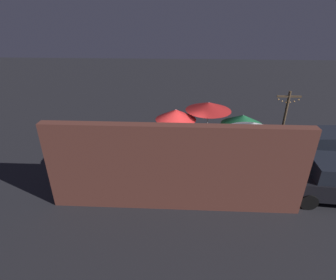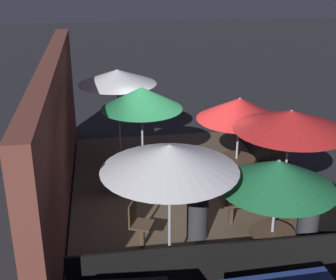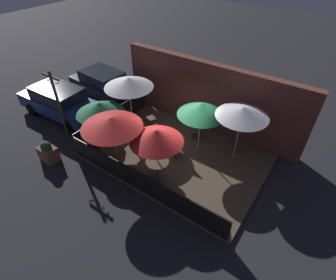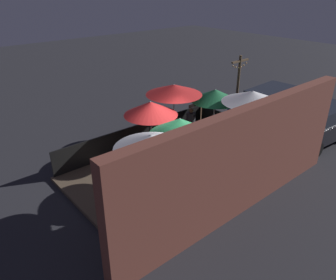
% 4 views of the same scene
% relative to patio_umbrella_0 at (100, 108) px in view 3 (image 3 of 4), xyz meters
% --- Properties ---
extents(ground_plane, '(60.00, 60.00, 0.00)m').
position_rel_patio_umbrella_0_xyz_m(ground_plane, '(3.04, 1.15, -1.96)').
color(ground_plane, '#26262B').
extents(patio_deck, '(7.27, 4.91, 0.12)m').
position_rel_patio_umbrella_0_xyz_m(patio_deck, '(3.04, 1.15, -1.90)').
color(patio_deck, brown).
rests_on(patio_deck, ground_plane).
extents(building_wall, '(8.87, 0.36, 3.28)m').
position_rel_patio_umbrella_0_xyz_m(building_wall, '(3.04, 3.84, -0.32)').
color(building_wall, brown).
rests_on(building_wall, ground_plane).
extents(fence_front, '(7.07, 0.05, 0.95)m').
position_rel_patio_umbrella_0_xyz_m(fence_front, '(3.04, -1.26, -1.36)').
color(fence_front, black).
rests_on(fence_front, patio_deck).
extents(fence_side_left, '(0.05, 4.71, 0.95)m').
position_rel_patio_umbrella_0_xyz_m(fence_side_left, '(-0.55, 1.15, -1.36)').
color(fence_side_left, black).
rests_on(fence_side_left, patio_deck).
extents(patio_umbrella_0, '(1.98, 1.98, 2.08)m').
position_rel_patio_umbrella_0_xyz_m(patio_umbrella_0, '(0.00, 0.00, 0.00)').
color(patio_umbrella_0, '#B2B2B7').
rests_on(patio_umbrella_0, patio_deck).
extents(patio_umbrella_1, '(1.95, 1.95, 2.20)m').
position_rel_patio_umbrella_0_xyz_m(patio_umbrella_1, '(3.11, -0.26, 0.11)').
color(patio_umbrella_1, '#B2B2B7').
rests_on(patio_umbrella_1, patio_deck).
extents(patio_umbrella_2, '(2.24, 2.24, 2.40)m').
position_rel_patio_umbrella_0_xyz_m(patio_umbrella_2, '(1.53, -0.81, 0.36)').
color(patio_umbrella_2, '#B2B2B7').
rests_on(patio_umbrella_2, patio_deck).
extents(patio_umbrella_3, '(2.01, 2.01, 2.47)m').
position_rel_patio_umbrella_0_xyz_m(patio_umbrella_3, '(5.13, 2.39, 0.44)').
color(patio_umbrella_3, '#B2B2B7').
rests_on(patio_umbrella_3, patio_deck).
extents(patio_umbrella_4, '(1.90, 1.90, 2.39)m').
position_rel_patio_umbrella_0_xyz_m(patio_umbrella_4, '(3.67, 1.91, 0.29)').
color(patio_umbrella_4, '#B2B2B7').
rests_on(patio_umbrella_4, patio_deck).
extents(patio_umbrella_5, '(2.22, 2.22, 2.46)m').
position_rel_patio_umbrella_0_xyz_m(patio_umbrella_5, '(0.02, 1.80, 0.40)').
color(patio_umbrella_5, '#B2B2B7').
rests_on(patio_umbrella_5, patio_deck).
extents(dining_table_0, '(0.79, 0.79, 0.73)m').
position_rel_patio_umbrella_0_xyz_m(dining_table_0, '(0.00, 0.00, -1.26)').
color(dining_table_0, '#4C3828').
rests_on(dining_table_0, patio_deck).
extents(dining_table_1, '(0.89, 0.89, 0.72)m').
position_rel_patio_umbrella_0_xyz_m(dining_table_1, '(3.11, -0.26, -1.26)').
color(dining_table_1, '#4C3828').
rests_on(dining_table_1, patio_deck).
extents(dining_table_2, '(0.74, 0.74, 0.71)m').
position_rel_patio_umbrella_0_xyz_m(dining_table_2, '(1.53, -0.81, -1.29)').
color(dining_table_2, '#4C3828').
rests_on(dining_table_2, patio_deck).
extents(patio_chair_0, '(0.40, 0.40, 0.92)m').
position_rel_patio_umbrella_0_xyz_m(patio_chair_0, '(3.08, 2.60, -1.34)').
color(patio_chair_0, '#4C3828').
rests_on(patio_chair_0, patio_deck).
extents(patio_chair_1, '(0.52, 0.52, 0.95)m').
position_rel_patio_umbrella_0_xyz_m(patio_chair_1, '(0.95, 2.25, -1.32)').
color(patio_chair_1, '#4C3828').
rests_on(patio_chair_1, patio_deck).
extents(patio_chair_2, '(0.42, 0.42, 0.95)m').
position_rel_patio_umbrella_0_xyz_m(patio_chair_2, '(3.03, 1.12, -1.32)').
color(patio_chair_2, '#4C3828').
rests_on(patio_chair_2, patio_deck).
extents(patio_chair_3, '(0.42, 0.42, 0.95)m').
position_rel_patio_umbrella_0_xyz_m(patio_chair_3, '(1.48, 0.37, -1.31)').
color(patio_chair_3, '#4C3828').
rests_on(patio_chair_3, patio_deck).
extents(patron_0, '(0.55, 0.55, 1.13)m').
position_rel_patio_umbrella_0_xyz_m(patron_0, '(0.47, -0.89, -1.34)').
color(patron_0, '#333338').
rests_on(patron_0, patio_deck).
extents(patron_1, '(0.55, 0.55, 1.17)m').
position_rel_patio_umbrella_0_xyz_m(patron_1, '(1.12, 1.09, -1.33)').
color(patron_1, '#333338').
rests_on(patron_1, patio_deck).
extents(planter_box, '(0.77, 0.54, 0.99)m').
position_rel_patio_umbrella_0_xyz_m(planter_box, '(-1.20, -2.10, -1.51)').
color(planter_box, brown).
rests_on(planter_box, ground_plane).
extents(light_post, '(1.10, 0.12, 3.21)m').
position_rel_patio_umbrella_0_xyz_m(light_post, '(-2.10, -0.51, -0.14)').
color(light_post, brown).
rests_on(light_post, ground_plane).
extents(parked_car_0, '(4.64, 1.95, 1.62)m').
position_rel_patio_umbrella_0_xyz_m(parked_car_0, '(-3.58, 0.41, -1.11)').
color(parked_car_0, navy).
rests_on(parked_car_0, ground_plane).
extents(parked_car_1, '(4.23, 2.03, 1.62)m').
position_rel_patio_umbrella_0_xyz_m(parked_car_1, '(-3.14, 3.01, -1.11)').
color(parked_car_1, black).
rests_on(parked_car_1, ground_plane).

